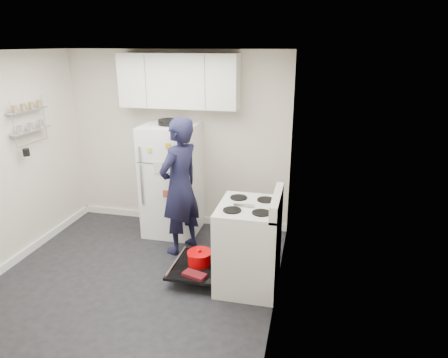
% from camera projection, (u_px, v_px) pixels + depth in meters
% --- Properties ---
extents(room, '(3.21, 3.21, 2.51)m').
position_uv_depth(room, '(128.00, 177.00, 4.27)').
color(room, black).
rests_on(room, ground).
extents(electric_range, '(0.66, 0.76, 1.10)m').
position_uv_depth(electric_range, '(248.00, 246.00, 4.35)').
color(electric_range, silver).
rests_on(electric_range, ground).
extents(open_oven_door, '(0.55, 0.70, 0.22)m').
position_uv_depth(open_oven_door, '(198.00, 262.00, 4.58)').
color(open_oven_door, black).
rests_on(open_oven_door, ground).
extents(refrigerator, '(0.72, 0.74, 1.61)m').
position_uv_depth(refrigerator, '(172.00, 179.00, 5.53)').
color(refrigerator, white).
rests_on(refrigerator, ground).
extents(upper_cabinets, '(1.60, 0.33, 0.70)m').
position_uv_depth(upper_cabinets, '(179.00, 81.00, 5.25)').
color(upper_cabinets, silver).
rests_on(upper_cabinets, room).
extents(wall_shelf_rack, '(0.14, 0.60, 0.61)m').
position_uv_depth(wall_shelf_rack, '(29.00, 120.00, 4.86)').
color(wall_shelf_rack, '#B2B2B7').
rests_on(wall_shelf_rack, room).
extents(person, '(0.64, 0.75, 1.75)m').
position_uv_depth(person, '(180.00, 187.00, 4.97)').
color(person, black).
rests_on(person, ground).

